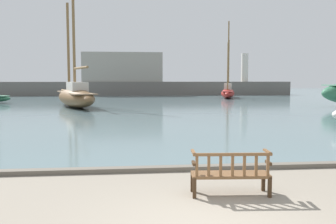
% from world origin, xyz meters
% --- Properties ---
extents(harbor_water, '(100.00, 80.00, 0.08)m').
position_xyz_m(harbor_water, '(0.00, 44.00, 0.04)').
color(harbor_water, slate).
rests_on(harbor_water, ground).
extents(quay_edge_kerb, '(40.00, 0.30, 0.12)m').
position_xyz_m(quay_edge_kerb, '(0.00, 3.85, 0.06)').
color(quay_edge_kerb, '#675F54').
rests_on(quay_edge_kerb, ground).
extents(park_bench, '(1.63, 0.63, 0.92)m').
position_xyz_m(park_bench, '(0.85, 1.69, 0.47)').
color(park_bench, '#3D2A19').
rests_on(park_bench, ground).
extents(sailboat_mid_port, '(3.42, 6.80, 9.25)m').
position_xyz_m(sailboat_mid_port, '(10.80, 38.81, 0.87)').
color(sailboat_mid_port, maroon).
rests_on(sailboat_mid_port, harbor_water).
extents(sailboat_far_starboard, '(5.23, 11.32, 10.85)m').
position_xyz_m(sailboat_far_starboard, '(-5.60, 25.90, 1.05)').
color(sailboat_far_starboard, brown).
rests_on(sailboat_far_starboard, harbor_water).
extents(far_breakwater, '(43.99, 2.40, 6.09)m').
position_xyz_m(far_breakwater, '(-0.40, 47.31, 1.94)').
color(far_breakwater, '#66605B').
rests_on(far_breakwater, ground).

